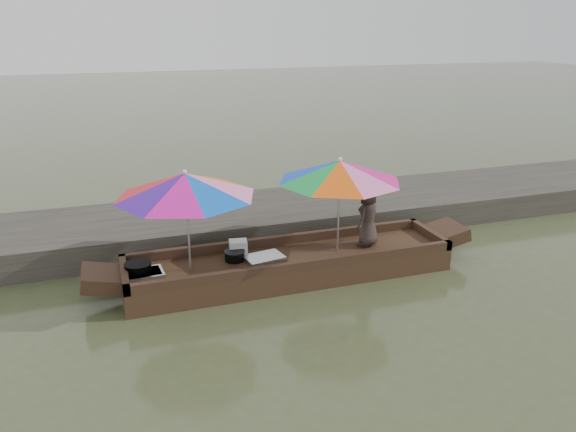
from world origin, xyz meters
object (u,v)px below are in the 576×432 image
object	(u,v)px
cooking_pot	(138,270)
supply_bag	(238,248)
umbrella_stern	(339,205)
boat_hull	(290,267)
tray_crayfish	(143,275)
umbrella_bow	(188,221)
tray_scallop	(264,258)
charcoal_grill	(235,256)
vendor	(368,216)

from	to	relation	value
cooking_pot	supply_bag	size ratio (longest dim) A/B	1.39
umbrella_stern	boat_hull	bearing A→B (deg)	180.00
tray_crayfish	umbrella_stern	xyz separation A→B (m)	(3.10, 0.06, 0.73)
boat_hull	umbrella_bow	world-z (taller)	umbrella_bow
tray_scallop	charcoal_grill	world-z (taller)	charcoal_grill
vendor	umbrella_stern	size ratio (longest dim) A/B	0.51
boat_hull	vendor	bearing A→B (deg)	2.44
cooking_pot	tray_scallop	xyz separation A→B (m)	(1.91, -0.01, -0.07)
tray_crayfish	charcoal_grill	world-z (taller)	charcoal_grill
cooking_pot	umbrella_bow	world-z (taller)	umbrella_bow
cooking_pot	tray_crayfish	bearing A→B (deg)	-59.55
charcoal_grill	supply_bag	xyz separation A→B (m)	(0.10, 0.16, 0.06)
boat_hull	cooking_pot	size ratio (longest dim) A/B	13.31
cooking_pot	supply_bag	world-z (taller)	supply_bag
boat_hull	umbrella_bow	bearing A→B (deg)	180.00
charcoal_grill	vendor	distance (m)	2.29
cooking_pot	vendor	bearing A→B (deg)	0.49
tray_crayfish	charcoal_grill	xyz separation A→B (m)	(1.42, 0.19, 0.03)
cooking_pot	charcoal_grill	bearing A→B (deg)	4.22
supply_bag	vendor	xyz separation A→B (m)	(2.15, -0.23, 0.38)
umbrella_bow	umbrella_stern	world-z (taller)	same
cooking_pot	tray_crayfish	world-z (taller)	cooking_pot
tray_scallop	umbrella_bow	size ratio (longest dim) A/B	0.29
tray_scallop	umbrella_stern	xyz separation A→B (m)	(1.24, -0.01, 0.74)
charcoal_grill	vendor	xyz separation A→B (m)	(2.25, -0.08, 0.43)
tray_crayfish	tray_scallop	world-z (taller)	tray_crayfish
boat_hull	vendor	world-z (taller)	vendor
tray_crayfish	charcoal_grill	distance (m)	1.43
supply_bag	vendor	world-z (taller)	vendor
tray_scallop	charcoal_grill	xyz separation A→B (m)	(-0.44, 0.12, 0.04)
umbrella_bow	cooking_pot	bearing A→B (deg)	177.96
cooking_pot	umbrella_bow	bearing A→B (deg)	-2.04
tray_scallop	umbrella_bow	distance (m)	1.37
tray_scallop	supply_bag	size ratio (longest dim) A/B	2.12
tray_crayfish	charcoal_grill	size ratio (longest dim) A/B	1.93
boat_hull	charcoal_grill	bearing A→B (deg)	171.13
umbrella_bow	vendor	bearing A→B (deg)	1.14
umbrella_stern	umbrella_bow	bearing A→B (deg)	180.00
tray_scallop	vendor	size ratio (longest dim) A/B	0.59
boat_hull	tray_crayfish	size ratio (longest dim) A/B	8.70
supply_bag	umbrella_stern	distance (m)	1.73
cooking_pot	vendor	xyz separation A→B (m)	(3.72, 0.03, 0.40)
tray_crayfish	boat_hull	bearing A→B (deg)	1.46
umbrella_bow	tray_crayfish	bearing A→B (deg)	-175.30
supply_bag	umbrella_bow	bearing A→B (deg)	-160.14
tray_crayfish	vendor	distance (m)	3.70
supply_bag	charcoal_grill	bearing A→B (deg)	-122.03
tray_scallop	vendor	world-z (taller)	vendor
boat_hull	umbrella_bow	size ratio (longest dim) A/B	2.51
vendor	tray_scallop	bearing A→B (deg)	-31.96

